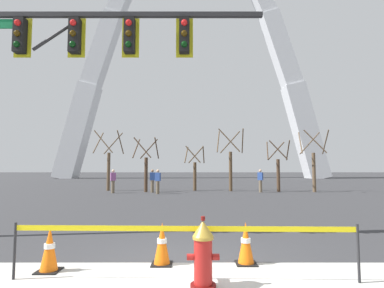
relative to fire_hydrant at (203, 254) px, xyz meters
The scene contains 18 objects.
ground_plane 1.13m from the fire_hydrant, 103.64° to the left, with size 240.00×240.00×0.00m, color #333335.
fire_hydrant is the anchor object (origin of this frame).
caution_tape_barrier 0.38m from the fire_hydrant, 141.22° to the left, with size 5.17×0.18×0.85m.
traffic_cone_by_hydrant 1.22m from the fire_hydrant, 123.98° to the left, with size 0.36×0.36×0.73m.
traffic_cone_mid_sidewalk 1.30m from the fire_hydrant, 52.74° to the left, with size 0.36×0.36×0.73m.
traffic_cone_curb_edge 2.56m from the fire_hydrant, 165.33° to the left, with size 0.36×0.36×0.73m.
traffic_signal_gantry 6.17m from the fire_hydrant, 138.76° to the left, with size 7.82×0.44×6.00m.
monument_arch 50.87m from the fire_hydrant, 90.30° to the left, with size 45.22×3.31×48.10m.
tree_far_left 19.78m from the fire_hydrant, 109.03° to the left, with size 2.05×2.07×4.46m.
tree_left_mid 17.78m from the fire_hydrant, 101.14° to the left, with size 1.77×1.78×3.83m.
tree_center_left 18.78m from the fire_hydrant, 89.83° to the left, with size 1.55×1.56×3.33m.
tree_center_right 18.48m from the fire_hydrant, 81.62° to the left, with size 2.09×2.10×4.54m.
tree_right_mid 18.73m from the fire_hydrant, 71.15° to the left, with size 1.69×1.70×3.65m.
tree_far_right 19.39m from the fire_hydrant, 63.97° to the left, with size 2.00×2.01×4.35m.
pedestrian_walking_left 15.92m from the fire_hydrant, 98.66° to the left, with size 0.38×0.29×1.59m.
pedestrian_standing_center 17.28m from the fire_hydrant, 108.53° to the left, with size 0.39×0.33×1.59m.
pedestrian_walking_right 17.70m from the fire_hydrant, 74.87° to the left, with size 0.39×0.36×1.59m.
pedestrian_near_trees 17.23m from the fire_hydrant, 99.74° to the left, with size 0.35×0.22×1.59m.
Camera 1 is at (0.09, -5.46, 1.67)m, focal length 28.74 mm.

